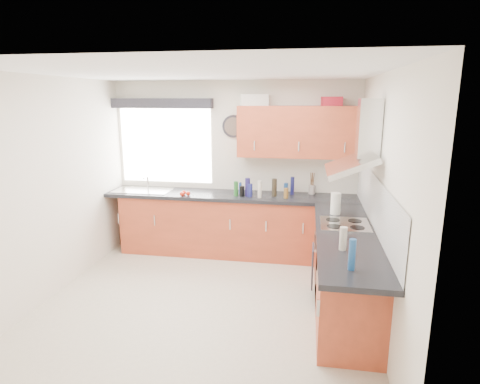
% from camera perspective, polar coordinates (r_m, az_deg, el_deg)
% --- Properties ---
extents(ground_plane, '(3.60, 3.60, 0.00)m').
position_cam_1_polar(ground_plane, '(4.71, -4.93, -15.44)').
color(ground_plane, beige).
extents(ceiling, '(3.60, 3.60, 0.02)m').
position_cam_1_polar(ceiling, '(4.14, -5.64, 16.58)').
color(ceiling, white).
rests_on(ceiling, wall_back).
extents(wall_back, '(3.60, 0.02, 2.50)m').
position_cam_1_polar(wall_back, '(5.97, -0.83, 3.55)').
color(wall_back, silver).
rests_on(wall_back, ground_plane).
extents(wall_front, '(3.60, 0.02, 2.50)m').
position_cam_1_polar(wall_front, '(2.64, -15.47, -9.65)').
color(wall_front, silver).
rests_on(wall_front, ground_plane).
extents(wall_left, '(0.02, 3.60, 2.50)m').
position_cam_1_polar(wall_left, '(5.02, -25.54, 0.38)').
color(wall_left, silver).
rests_on(wall_left, ground_plane).
extents(wall_right, '(0.02, 3.60, 2.50)m').
position_cam_1_polar(wall_right, '(4.18, 19.37, -1.45)').
color(wall_right, silver).
rests_on(wall_right, ground_plane).
extents(window, '(1.40, 0.02, 1.10)m').
position_cam_1_polar(window, '(6.20, -10.51, 6.49)').
color(window, silver).
rests_on(window, wall_back).
extents(window_blind, '(1.50, 0.18, 0.14)m').
position_cam_1_polar(window_blind, '(6.07, -11.06, 12.29)').
color(window_blind, '#232228').
rests_on(window_blind, wall_back).
extents(splashback, '(0.01, 3.00, 0.54)m').
position_cam_1_polar(splashback, '(4.48, 18.57, -1.35)').
color(splashback, white).
rests_on(splashback, wall_right).
extents(base_cab_back, '(3.00, 0.58, 0.86)m').
position_cam_1_polar(base_cab_back, '(5.91, -2.27, -4.75)').
color(base_cab_back, '#983920').
rests_on(base_cab_back, ground_plane).
extents(base_cab_corner, '(0.60, 0.60, 0.86)m').
position_cam_1_polar(base_cab_corner, '(5.80, 13.44, -5.48)').
color(base_cab_corner, '#983920').
rests_on(base_cab_corner, ground_plane).
extents(base_cab_right, '(0.58, 2.10, 0.86)m').
position_cam_1_polar(base_cab_right, '(4.54, 14.59, -10.90)').
color(base_cab_right, '#983920').
rests_on(base_cab_right, ground_plane).
extents(worktop_back, '(3.60, 0.62, 0.05)m').
position_cam_1_polar(worktop_back, '(5.76, -1.36, -0.53)').
color(worktop_back, black).
rests_on(worktop_back, base_cab_back).
extents(worktop_right, '(0.62, 2.42, 0.05)m').
position_cam_1_polar(worktop_right, '(4.24, 14.97, -6.09)').
color(worktop_right, black).
rests_on(worktop_right, base_cab_right).
extents(sink, '(0.84, 0.46, 0.10)m').
position_cam_1_polar(sink, '(6.13, -13.65, 0.58)').
color(sink, silver).
rests_on(sink, worktop_back).
extents(oven, '(0.56, 0.58, 0.85)m').
position_cam_1_polar(oven, '(4.68, 14.32, -10.21)').
color(oven, black).
rests_on(oven, ground_plane).
extents(hob_plate, '(0.52, 0.52, 0.01)m').
position_cam_1_polar(hob_plate, '(4.51, 14.67, -4.46)').
color(hob_plate, silver).
rests_on(hob_plate, worktop_right).
extents(extractor_hood, '(0.52, 0.78, 0.66)m').
position_cam_1_polar(extractor_hood, '(4.35, 16.65, 6.29)').
color(extractor_hood, silver).
rests_on(extractor_hood, wall_right).
extents(upper_cabinets, '(1.70, 0.35, 0.70)m').
position_cam_1_polar(upper_cabinets, '(5.63, 8.47, 8.47)').
color(upper_cabinets, '#983920').
rests_on(upper_cabinets, wall_back).
extents(washing_machine, '(0.55, 0.54, 0.76)m').
position_cam_1_polar(washing_machine, '(5.95, -2.72, -5.15)').
color(washing_machine, silver).
rests_on(washing_machine, ground_plane).
extents(wall_clock, '(0.33, 0.04, 0.33)m').
position_cam_1_polar(wall_clock, '(5.86, -0.96, 9.31)').
color(wall_clock, '#232228').
rests_on(wall_clock, wall_back).
extents(casserole, '(0.43, 0.36, 0.15)m').
position_cam_1_polar(casserole, '(5.76, 2.00, 12.96)').
color(casserole, silver).
rests_on(casserole, upper_cabinets).
extents(storage_box, '(0.29, 0.25, 0.12)m').
position_cam_1_polar(storage_box, '(5.72, 12.90, 12.47)').
color(storage_box, red).
rests_on(storage_box, upper_cabinets).
extents(utensil_pot, '(0.11, 0.11, 0.13)m').
position_cam_1_polar(utensil_pot, '(5.83, 10.18, 0.34)').
color(utensil_pot, gray).
rests_on(utensil_pot, worktop_back).
extents(kitchen_roll, '(0.12, 0.12, 0.26)m').
position_cam_1_polar(kitchen_roll, '(4.86, 13.45, -1.61)').
color(kitchen_roll, silver).
rests_on(kitchen_roll, worktop_right).
extents(tomato_cluster, '(0.17, 0.17, 0.06)m').
position_cam_1_polar(tomato_cluster, '(5.71, -7.88, -0.19)').
color(tomato_cluster, red).
rests_on(tomato_cluster, worktop_back).
extents(jar_0, '(0.05, 0.05, 0.25)m').
position_cam_1_polar(jar_0, '(5.74, 7.45, 0.89)').
color(jar_0, '#141445').
rests_on(jar_0, worktop_back).
extents(jar_1, '(0.06, 0.06, 0.20)m').
position_cam_1_polar(jar_1, '(5.62, -0.58, 0.47)').
color(jar_1, '#1F5720').
rests_on(jar_1, worktop_back).
extents(jar_2, '(0.07, 0.07, 0.14)m').
position_cam_1_polar(jar_2, '(5.60, 0.29, 0.10)').
color(jar_2, black).
rests_on(jar_2, worktop_back).
extents(jar_3, '(0.07, 0.07, 0.25)m').
position_cam_1_polar(jar_3, '(5.60, 4.90, 0.61)').
color(jar_3, black).
rests_on(jar_3, worktop_back).
extents(jar_4, '(0.06, 0.06, 0.14)m').
position_cam_1_polar(jar_4, '(5.54, 6.56, -0.17)').
color(jar_4, brown).
rests_on(jar_4, worktop_back).
extents(jar_5, '(0.06, 0.06, 0.24)m').
position_cam_1_polar(jar_5, '(5.51, 2.82, 0.37)').
color(jar_5, '#BEB4A2').
rests_on(jar_5, worktop_back).
extents(jar_6, '(0.06, 0.06, 0.16)m').
position_cam_1_polar(jar_6, '(5.77, 6.54, 0.50)').
color(jar_6, navy).
rests_on(jar_6, worktop_back).
extents(jar_7, '(0.07, 0.07, 0.25)m').
position_cam_1_polar(jar_7, '(5.60, 1.08, 0.69)').
color(jar_7, '#1B1446').
rests_on(jar_7, worktop_back).
extents(jar_8, '(0.05, 0.05, 0.12)m').
position_cam_1_polar(jar_8, '(5.79, 7.48, 0.32)').
color(jar_8, maroon).
rests_on(jar_8, worktop_back).
extents(jar_9, '(0.07, 0.07, 0.18)m').
position_cam_1_polar(jar_9, '(5.58, 1.42, 0.25)').
color(jar_9, navy).
rests_on(jar_9, worktop_back).
extents(jar_10, '(0.04, 0.04, 0.16)m').
position_cam_1_polar(jar_10, '(5.76, 0.04, 0.56)').
color(jar_10, navy).
rests_on(jar_10, worktop_back).
extents(bottle_0, '(0.06, 0.06, 0.26)m').
position_cam_1_polar(bottle_0, '(3.35, 15.65, -8.56)').
color(bottle_0, navy).
rests_on(bottle_0, worktop_right).
extents(bottle_1, '(0.07, 0.07, 0.21)m').
position_cam_1_polar(bottle_1, '(3.76, 14.46, -6.42)').
color(bottle_1, '#B1A697').
rests_on(bottle_1, worktop_right).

